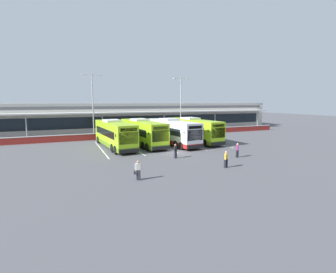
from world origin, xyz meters
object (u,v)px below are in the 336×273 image
Objects in this scene: coach_bus_right_centre at (194,130)px; pedestrian_child at (237,150)px; lamp_post_centre at (181,102)px; coach_bus_left_centre at (142,133)px; pedestrian_in_dark_coat at (226,159)px; lamp_post_west at (93,102)px; coach_bus_leftmost at (114,134)px; pedestrian_with_handbag at (138,170)px; pedestrian_near_bin at (175,151)px; coach_bus_centre at (172,132)px.

pedestrian_child is (-0.92, -11.91, -0.91)m from coach_bus_right_centre.
coach_bus_left_centre is at bearing -138.52° from lamp_post_centre.
lamp_post_west reaches higher than pedestrian_in_dark_coat.
coach_bus_leftmost is 1.12× the size of lamp_post_centre.
pedestrian_with_handbag is at bearing -122.51° from lamp_post_centre.
coach_bus_left_centre is 7.61× the size of pedestrian_in_dark_coat.
coach_bus_right_centre reaches higher than pedestrian_near_bin.
pedestrian_in_dark_coat is at bearing -93.00° from coach_bus_centre.
pedestrian_child is (3.88, 3.16, 0.00)m from pedestrian_in_dark_coat.
pedestrian_child is (11.61, -11.80, -0.91)m from coach_bus_leftmost.
coach_bus_leftmost is 7.61× the size of pedestrian_with_handbag.
lamp_post_centre is at bearing 33.50° from coach_bus_leftmost.
pedestrian_near_bin is at bearing 116.72° from pedestrian_in_dark_coat.
coach_bus_right_centre is at bearing -35.71° from lamp_post_west.
coach_bus_left_centre is at bearing 167.77° from coach_bus_centre.
lamp_post_west is (-10.09, 10.92, 4.50)m from coach_bus_centre.
lamp_post_centre reaches higher than coach_bus_right_centre.
pedestrian_child is at bearing -74.33° from coach_bus_centre.
coach_bus_centre reaches higher than pedestrian_near_bin.
pedestrian_in_dark_coat is 5.00m from pedestrian_child.
coach_bus_centre is (8.49, -0.65, 0.00)m from coach_bus_leftmost.
coach_bus_left_centre is 16.47m from pedestrian_with_handbag.
coach_bus_leftmost is at bearing 134.55° from pedestrian_child.
pedestrian_in_dark_coat is (7.73, -14.96, -0.91)m from coach_bus_leftmost.
pedestrian_near_bin is at bearing -111.91° from coach_bus_centre.
pedestrian_with_handbag is at bearing -93.96° from coach_bus_leftmost.
pedestrian_with_handbag and pedestrian_near_bin have the same top height.
lamp_post_centre reaches higher than coach_bus_left_centre.
pedestrian_with_handbag is 1.00× the size of pedestrian_near_bin.
coach_bus_right_centre is 7.61× the size of pedestrian_near_bin.
pedestrian_with_handbag is at bearing -88.79° from lamp_post_west.
pedestrian_in_dark_coat is at bearing -140.83° from pedestrian_child.
lamp_post_west is 1.00× the size of lamp_post_centre.
coach_bus_right_centre is 15.84m from pedestrian_in_dark_coat.
pedestrian_near_bin is at bearing -128.47° from coach_bus_right_centre.
pedestrian_in_dark_coat is 6.18m from pedestrian_near_bin.
lamp_post_centre is at bearing 58.27° from coach_bus_centre.
pedestrian_in_dark_coat is 0.15× the size of lamp_post_centre.
coach_bus_left_centre is at bearing 103.34° from pedestrian_in_dark_coat.
coach_bus_left_centre is 1.00× the size of coach_bus_right_centre.
pedestrian_in_dark_coat is (-0.75, -14.31, -0.91)m from coach_bus_centre.
pedestrian_child is at bearing 39.17° from pedestrian_in_dark_coat.
pedestrian_child is at bearing -58.21° from coach_bus_left_centre.
coach_bus_left_centre is 15.71m from pedestrian_in_dark_coat.
pedestrian_in_dark_coat is 1.00× the size of pedestrian_near_bin.
coach_bus_right_centre is 1.12× the size of lamp_post_west.
coach_bus_centre is at bearing -4.37° from coach_bus_leftmost.
pedestrian_near_bin is (-2.78, 5.52, 0.00)m from pedestrian_in_dark_coat.
coach_bus_leftmost is 12.54m from coach_bus_right_centre.
lamp_post_centre is at bearing -1.07° from lamp_post_west.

